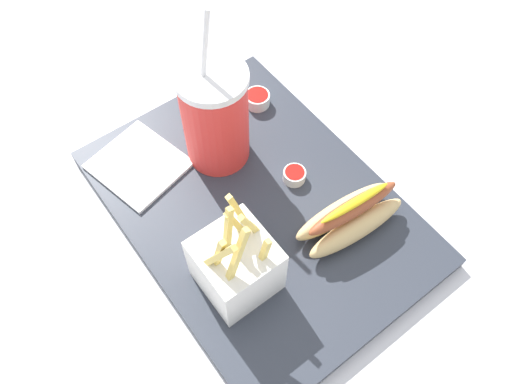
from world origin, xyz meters
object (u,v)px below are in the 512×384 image
fries_basket (236,265)px  ketchup_cup_1 (257,99)px  napkin_stack (139,165)px  hot_dog_1 (350,217)px  ketchup_cup_2 (295,176)px  soda_cup (215,116)px

fries_basket → ketchup_cup_1: size_ratio=4.16×
fries_basket → napkin_stack: size_ratio=1.34×
hot_dog_1 → ketchup_cup_2: bearing=5.3°
soda_cup → hot_dog_1: (-0.21, -0.07, -0.05)m
ketchup_cup_2 → ketchup_cup_1: bearing=-16.3°
soda_cup → ketchup_cup_1: 0.13m
fries_basket → hot_dog_1: 0.17m
soda_cup → ketchup_cup_2: 0.14m
ketchup_cup_1 → soda_cup: bearing=111.9°
ketchup_cup_1 → ketchup_cup_2: bearing=163.7°
soda_cup → fries_basket: size_ratio=1.52×
hot_dog_1 → napkin_stack: hot_dog_1 is taller
ketchup_cup_2 → napkin_stack: ketchup_cup_2 is taller
hot_dog_1 → napkin_stack: size_ratio=1.28×
soda_cup → hot_dog_1: 0.23m
hot_dog_1 → ketchup_cup_2: 0.10m
fries_basket → soda_cup: bearing=-28.1°
ketchup_cup_2 → napkin_stack: size_ratio=0.27×
fries_basket → hot_dog_1: (-0.03, -0.17, -0.02)m
hot_dog_1 → ketchup_cup_1: 0.25m
hot_dog_1 → ketchup_cup_1: hot_dog_1 is taller
soda_cup → ketchup_cup_2: soda_cup is taller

